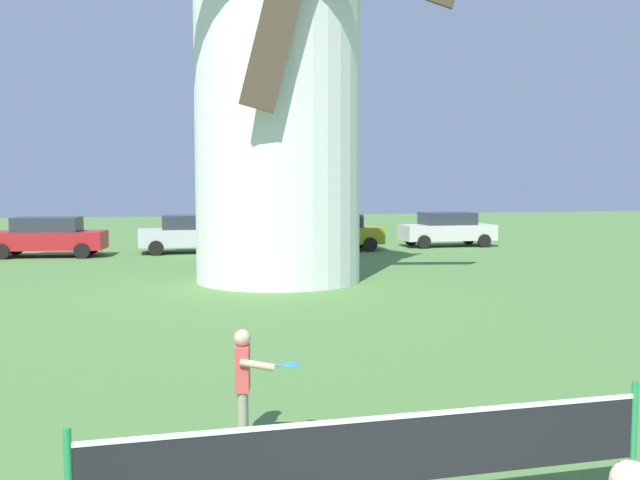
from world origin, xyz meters
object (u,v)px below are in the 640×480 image
at_px(parked_car_mustard, 333,232).
at_px(player_far, 245,378).
at_px(parked_car_red, 48,236).
at_px(parked_car_cream, 447,229).
at_px(tennis_net, 380,452).
at_px(windmill, 278,61).
at_px(parked_car_silver, 192,233).

bearing_deg(parked_car_mustard, player_far, -108.00).
xyz_separation_m(parked_car_red, parked_car_mustard, (11.58, -0.23, -0.00)).
xyz_separation_m(player_far, parked_car_red, (-4.57, 21.82, 0.09)).
relative_size(parked_car_red, parked_car_mustard, 1.07).
bearing_deg(parked_car_cream, parked_car_mustard, -174.28).
xyz_separation_m(tennis_net, player_far, (-0.77, 2.38, 0.03)).
relative_size(windmill, player_far, 10.63).
relative_size(parked_car_red, parked_car_cream, 1.07).
relative_size(tennis_net, parked_car_mustard, 1.15).
relative_size(parked_car_red, parked_car_silver, 1.04).
xyz_separation_m(player_far, parked_car_cream, (12.60, 22.15, 0.09)).
relative_size(tennis_net, parked_car_red, 1.08).
bearing_deg(windmill, parked_car_red, 129.79).
relative_size(player_far, parked_car_red, 0.28).
bearing_deg(windmill, parked_car_cream, 43.83).
distance_m(parked_car_silver, parked_car_cream, 11.54).
bearing_deg(parked_car_red, tennis_net, -77.56).
xyz_separation_m(windmill, parked_car_silver, (-1.85, 9.19, -5.63)).
bearing_deg(parked_car_silver, windmill, -78.63).
distance_m(windmill, parked_car_cream, 14.57).
relative_size(player_far, parked_car_cream, 0.30).
distance_m(tennis_net, player_far, 2.51).
distance_m(parked_car_red, parked_car_mustard, 11.58).
bearing_deg(parked_car_red, parked_car_cream, 1.10).
bearing_deg(parked_car_mustard, parked_car_silver, 175.69).
distance_m(tennis_net, parked_car_cream, 27.23).
xyz_separation_m(parked_car_red, parked_car_silver, (5.63, 0.22, -0.00)).
relative_size(windmill, parked_car_red, 2.95).
bearing_deg(windmill, parked_car_silver, 101.37).
bearing_deg(player_far, windmill, 77.24).
distance_m(player_far, parked_car_silver, 22.06).
xyz_separation_m(tennis_net, parked_car_silver, (0.29, 24.42, 0.13)).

